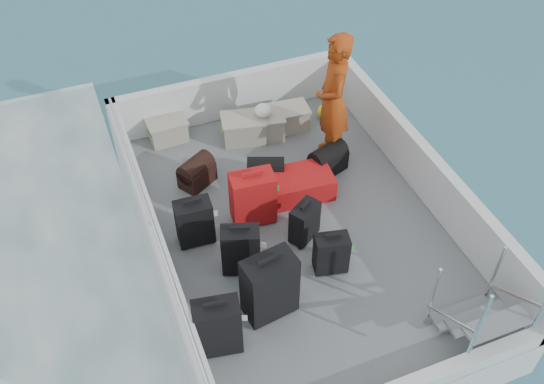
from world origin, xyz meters
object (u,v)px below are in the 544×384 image
Objects in this scene: suitcase_3 at (270,287)px; suitcase_0 at (218,328)px; suitcase_1 at (241,250)px; crate_3 at (288,119)px; suitcase_7 at (305,223)px; crate_0 at (168,131)px; suitcase_8 at (300,184)px; crate_1 at (244,130)px; suitcase_5 at (253,198)px; crate_2 at (263,127)px; suitcase_6 at (331,254)px; suitcase_2 at (195,223)px; passenger at (333,100)px.

suitcase_0 is at bearing -168.81° from suitcase_3.
suitcase_1 is 1.21× the size of crate_3.
suitcase_7 reaches higher than crate_0.
crate_3 is (2.06, 3.11, -0.20)m from suitcase_0.
suitcase_8 is 1.58× the size of crate_0.
crate_3 is (0.69, 0.02, -0.01)m from crate_1.
suitcase_5 is 1.25× the size of crate_1.
suitcase_0 is 1.05m from suitcase_1.
suitcase_3 is 1.50× the size of crate_2.
suitcase_5 is at bearing 129.46° from suitcase_6.
suitcase_7 is (1.42, 1.06, -0.10)m from suitcase_0.
crate_1 reaches higher than crate_0.
suitcase_2 is 1.17× the size of suitcase_7.
crate_0 is at bearing 86.54° from suitcase_3.
suitcase_6 is 0.56m from suitcase_7.
suitcase_3 is 3.02m from crate_2.
suitcase_2 reaches higher than suitcase_7.
suitcase_2 reaches higher than crate_2.
crate_0 is (-0.19, 2.60, -0.17)m from suitcase_1.
suitcase_2 is 0.85× the size of suitcase_5.
crate_0 is 0.96× the size of crate_3.
suitcase_1 is 2.38m from passenger.
suitcase_7 is at bearing 30.43° from suitcase_1.
suitcase_5 is at bearing -45.12° from passenger.
suitcase_1 is 1.17× the size of crate_2.
passenger is (0.67, 0.56, 0.77)m from suitcase_8.
suitcase_5 is 1.38× the size of suitcase_7.
suitcase_6 is at bearing -2.78° from suitcase_1.
crate_3 is 1.12m from passenger.
suitcase_7 is at bearing 38.82° from suitcase_3.
suitcase_5 is at bearing -125.94° from crate_3.
crate_1 is 1.44m from passenger.
suitcase_8 is at bearing 14.43° from suitcase_2.
suitcase_3 reaches higher than crate_3.
crate_1 is at bearing 17.84° from suitcase_8.
suitcase_2 is 1.16× the size of suitcase_6.
crate_1 is (0.73, 2.86, -0.24)m from suitcase_3.
suitcase_8 is (1.03, 1.55, -0.26)m from suitcase_3.
suitcase_7 is (1.22, -0.44, -0.05)m from suitcase_2.
suitcase_3 is 1.15× the size of suitcase_5.
passenger is at bearing 42.77° from suitcase_3.
suitcase_5 is at bearing -115.29° from crate_2.
crate_0 is (0.37, 3.49, -0.21)m from suitcase_0.
suitcase_8 is 2.15m from crate_0.
suitcase_3 reaches higher than crate_2.
crate_1 reaches higher than crate_3.
suitcase_0 is 1.24× the size of crate_1.
suitcase_0 is 2.46m from suitcase_8.
crate_1 is (1.37, 3.09, -0.18)m from suitcase_0.
suitcase_8 is (1.49, 0.29, -0.15)m from suitcase_2.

